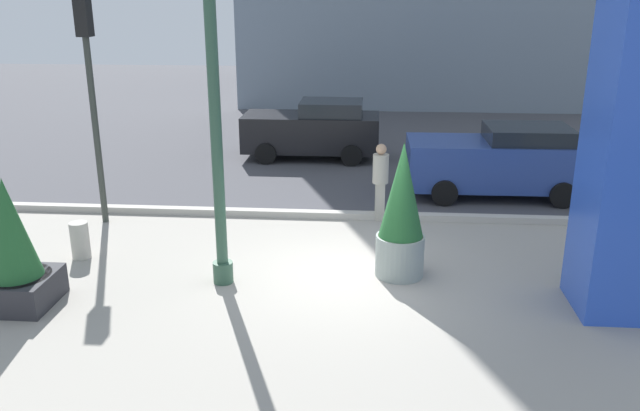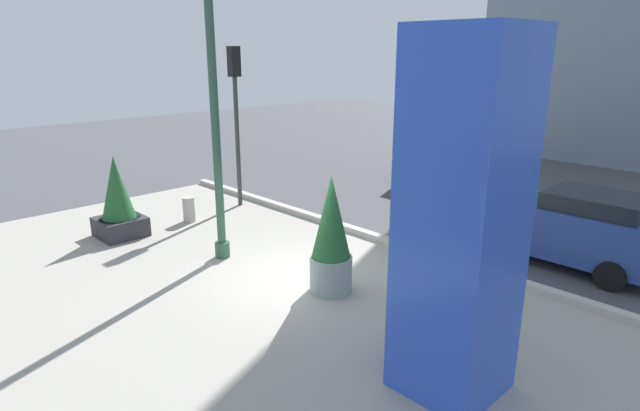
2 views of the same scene
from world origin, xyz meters
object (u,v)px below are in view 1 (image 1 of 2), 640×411
(car_intersection, at_px, (501,161))
(pedestrian_by_curb, at_px, (380,178))
(lamp_post, at_px, (214,93))
(potted_plant_curbside, at_px, (401,214))
(art_pillar_blue, at_px, (638,155))
(concrete_bollard, at_px, (80,241))
(traffic_light_corner, at_px, (90,74))
(car_passing_lane, at_px, (314,130))
(potted_plant_by_pillar, at_px, (13,251))

(car_intersection, bearing_deg, pedestrian_by_curb, -145.50)
(lamp_post, relative_size, potted_plant_curbside, 2.78)
(potted_plant_curbside, xyz_separation_m, pedestrian_by_curb, (-0.34, 3.07, -0.21))
(art_pillar_blue, relative_size, car_intersection, 1.14)
(concrete_bollard, xyz_separation_m, pedestrian_by_curb, (5.88, 2.75, 0.62))
(art_pillar_blue, distance_m, pedestrian_by_curb, 5.88)
(art_pillar_blue, bearing_deg, potted_plant_curbside, 163.82)
(traffic_light_corner, xyz_separation_m, pedestrian_by_curb, (6.24, 0.65, -2.35))
(concrete_bollard, relative_size, car_passing_lane, 0.18)
(concrete_bollard, distance_m, traffic_light_corner, 3.66)
(potted_plant_by_pillar, relative_size, car_passing_lane, 0.53)
(concrete_bollard, bearing_deg, lamp_post, -16.27)
(potted_plant_by_pillar, relative_size, concrete_bollard, 2.97)
(art_pillar_blue, height_order, pedestrian_by_curb, art_pillar_blue)
(potted_plant_by_pillar, height_order, pedestrian_by_curb, potted_plant_by_pillar)
(lamp_post, relative_size, pedestrian_by_curb, 3.94)
(lamp_post, xyz_separation_m, potted_plant_curbside, (3.19, 0.57, -2.23))
(traffic_light_corner, distance_m, pedestrian_by_curb, 6.70)
(art_pillar_blue, height_order, potted_plant_by_pillar, art_pillar_blue)
(car_intersection, bearing_deg, potted_plant_curbside, -117.79)
(car_passing_lane, bearing_deg, art_pillar_blue, -58.85)
(art_pillar_blue, height_order, traffic_light_corner, art_pillar_blue)
(art_pillar_blue, bearing_deg, pedestrian_by_curb, 133.46)
(traffic_light_corner, bearing_deg, concrete_bollard, -80.36)
(car_intersection, xyz_separation_m, pedestrian_by_curb, (-3.08, -2.11, 0.08))
(concrete_bollard, bearing_deg, traffic_light_corner, 99.64)
(car_passing_lane, bearing_deg, traffic_light_corner, -123.87)
(potted_plant_by_pillar, distance_m, pedestrian_by_curb, 7.72)
(car_intersection, xyz_separation_m, car_passing_lane, (-5.09, 3.54, -0.02))
(car_intersection, distance_m, car_passing_lane, 6.20)
(lamp_post, bearing_deg, car_passing_lane, 84.88)
(art_pillar_blue, xyz_separation_m, pedestrian_by_curb, (-3.89, 4.10, -1.62))
(lamp_post, bearing_deg, concrete_bollard, 163.73)
(art_pillar_blue, distance_m, concrete_bollard, 10.11)
(concrete_bollard, bearing_deg, potted_plant_curbside, -2.94)
(potted_plant_by_pillar, xyz_separation_m, concrete_bollard, (0.19, 2.01, -0.60))
(pedestrian_by_curb, bearing_deg, potted_plant_by_pillar, -141.90)
(car_intersection, bearing_deg, art_pillar_blue, -82.59)
(art_pillar_blue, relative_size, car_passing_lane, 1.25)
(lamp_post, height_order, art_pillar_blue, lamp_post)
(car_passing_lane, bearing_deg, potted_plant_by_pillar, -111.31)
(potted_plant_by_pillar, distance_m, traffic_light_corner, 4.75)
(lamp_post, xyz_separation_m, traffic_light_corner, (-3.40, 2.99, -0.09))
(art_pillar_blue, relative_size, traffic_light_corner, 1.05)
(car_intersection, bearing_deg, potted_plant_by_pillar, -143.08)
(traffic_light_corner, bearing_deg, pedestrian_by_curb, 5.92)
(potted_plant_by_pillar, relative_size, traffic_light_corner, 0.44)
(potted_plant_by_pillar, height_order, car_intersection, potted_plant_by_pillar)
(car_intersection, distance_m, pedestrian_by_curb, 3.73)
(potted_plant_curbside, height_order, car_passing_lane, potted_plant_curbside)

